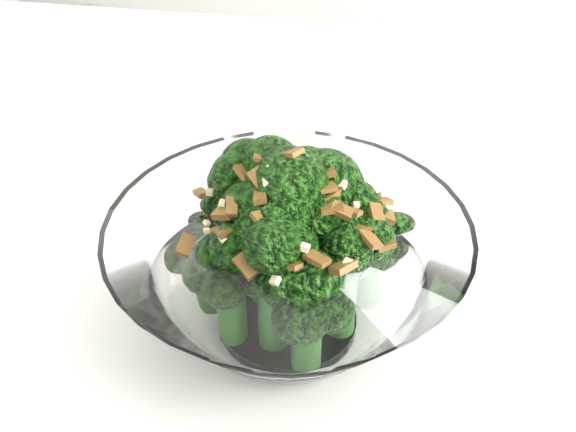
% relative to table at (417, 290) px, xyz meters
% --- Properties ---
extents(table, '(1.34, 1.04, 0.75)m').
position_rel_table_xyz_m(table, '(0.00, 0.00, 0.00)').
color(table, white).
rests_on(table, ground).
extents(broccoli_dish, '(0.24, 0.24, 0.15)m').
position_rel_table_xyz_m(broccoli_dish, '(-0.07, -0.14, 0.13)').
color(broccoli_dish, white).
rests_on(broccoli_dish, table).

